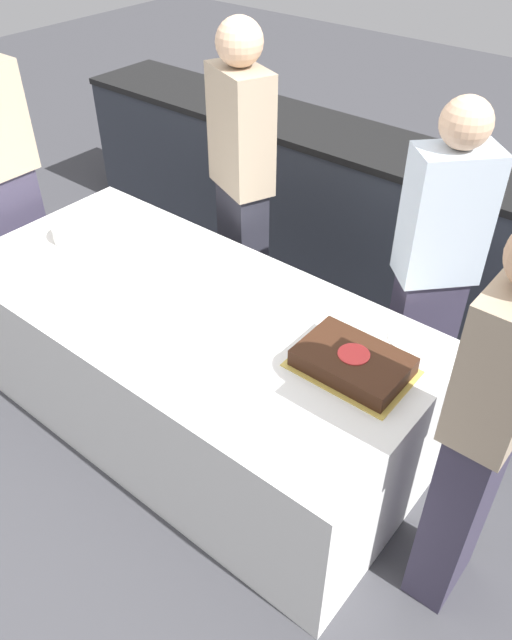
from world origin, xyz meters
name	(u,v)px	position (x,y,z in m)	size (l,w,h in m)	color
ground_plane	(196,419)	(0.00, 0.00, 0.00)	(14.00, 14.00, 0.00)	#424247
back_counter	(371,217)	(0.00, 1.58, 0.46)	(4.40, 0.58, 0.92)	#333842
dining_table	(191,365)	(0.00, 0.00, 0.37)	(2.19, 1.02, 0.73)	white
cake	(353,362)	(0.78, 0.10, 0.77)	(0.44, 0.31, 0.08)	gold
plate_stack	(77,231)	(-0.79, 0.05, 0.77)	(0.24, 0.24, 0.07)	white
side_plate_near_cake	(412,338)	(0.87, 0.40, 0.74)	(0.19, 0.19, 0.00)	white
side_plate_right_edge	(259,333)	(0.37, 0.04, 0.74)	(0.19, 0.19, 0.00)	white
person_cutting_cake	(434,273)	(0.78, 0.73, 0.83)	(0.37, 0.37, 1.59)	#383347
person_seated_left	(2,184)	(-1.31, 0.00, 0.87)	(0.20, 0.37, 1.68)	#383347
person_seated_right	(483,436)	(1.31, 0.00, 0.83)	(0.20, 0.34, 1.60)	#383347
person_standing_back	(242,187)	(-0.30, 0.73, 0.90)	(0.39, 0.32, 1.70)	#282833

